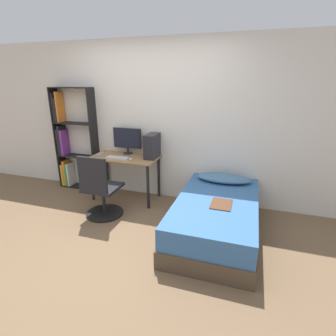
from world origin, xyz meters
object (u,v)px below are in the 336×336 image
(office_chair, at_px, (101,194))
(keyboard, at_px, (118,158))
(pc_tower, at_px, (152,146))
(monitor, at_px, (127,139))
(bed, at_px, (216,217))
(bookshelf, at_px, (69,143))

(office_chair, height_order, keyboard, office_chair)
(pc_tower, bearing_deg, office_chair, -122.47)
(monitor, relative_size, pc_tower, 1.32)
(bed, bearing_deg, keyboard, 162.97)
(bookshelf, height_order, keyboard, bookshelf)
(bed, relative_size, monitor, 3.63)
(office_chair, xyz_separation_m, keyboard, (-0.01, 0.56, 0.38))
(office_chair, bearing_deg, monitor, 88.85)
(office_chair, distance_m, pc_tower, 1.07)
(bed, bearing_deg, pc_tower, 147.90)
(bed, bearing_deg, bookshelf, 163.96)
(office_chair, bearing_deg, bookshelf, 142.82)
(bed, height_order, monitor, monitor)
(bookshelf, bearing_deg, keyboard, -14.56)
(pc_tower, bearing_deg, monitor, 168.81)
(keyboard, bearing_deg, monitor, 84.61)
(bed, distance_m, monitor, 1.95)
(bookshelf, distance_m, bed, 2.93)
(bookshelf, height_order, monitor, bookshelf)
(bed, xyz_separation_m, monitor, (-1.62, 0.81, 0.73))
(bookshelf, height_order, office_chair, bookshelf)
(monitor, height_order, keyboard, monitor)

